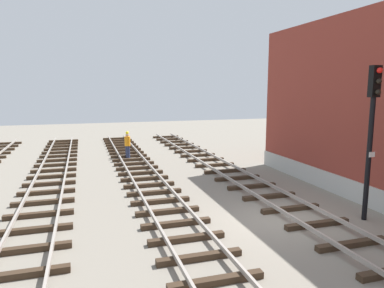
% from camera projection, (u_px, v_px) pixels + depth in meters
% --- Properties ---
extents(ground_plane, '(80.00, 80.00, 0.00)m').
position_uv_depth(ground_plane, '(279.00, 221.00, 12.99)').
color(ground_plane, gray).
extents(track_near_building, '(2.50, 47.34, 0.32)m').
position_uv_depth(track_near_building, '(303.00, 215.00, 13.26)').
color(track_near_building, '#38281C').
rests_on(track_near_building, ground).
extents(track_centre, '(2.50, 47.34, 0.32)m').
position_uv_depth(track_centre, '(181.00, 230.00, 11.89)').
color(track_centre, '#38281C').
rests_on(track_centre, ground).
extents(track_far, '(2.50, 47.34, 0.32)m').
position_uv_depth(track_far, '(27.00, 248.00, 10.52)').
color(track_far, '#38281C').
rests_on(track_far, ground).
extents(signal_mast, '(0.36, 0.40, 5.59)m').
position_uv_depth(signal_mast, '(372.00, 125.00, 12.60)').
color(signal_mast, black).
rests_on(signal_mast, ground).
extents(track_worker_foreground, '(0.40, 0.40, 1.87)m').
position_uv_depth(track_worker_foreground, '(128.00, 145.00, 24.65)').
color(track_worker_foreground, '#262D4C').
rests_on(track_worker_foreground, ground).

